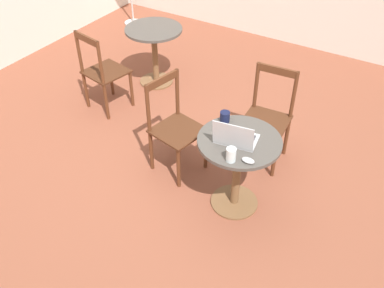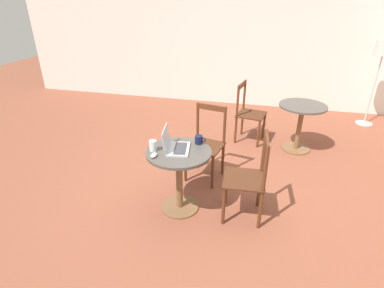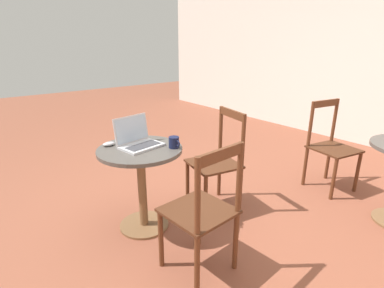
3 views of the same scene
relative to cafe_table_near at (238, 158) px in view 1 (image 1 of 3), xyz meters
name	(u,v)px [view 1 (image 1 of 3)]	position (x,y,z in m)	size (l,w,h in m)	color
ground_plane	(188,176)	(0.08, 0.53, -0.53)	(16.00, 16.00, 0.00)	brown
cafe_table_near	(238,158)	(0.00, 0.00, 0.00)	(0.68, 0.68, 0.72)	brown
cafe_table_mid	(154,43)	(1.35, 1.79, 0.00)	(0.68, 0.68, 0.72)	brown
chair_near_back	(175,128)	(0.15, 0.72, -0.07)	(0.49, 0.49, 0.94)	#562D19
chair_near_right	(267,118)	(0.72, 0.05, -0.07)	(0.44, 0.44, 0.94)	#562D19
chair_mid_left	(103,72)	(0.58, 1.94, -0.07)	(0.49, 0.49, 0.94)	#562D19
laptop	(236,138)	(-0.05, 0.02, 0.24)	(0.30, 0.36, 0.24)	#B7B7BC
mouse	(248,160)	(-0.20, -0.17, 0.21)	(0.06, 0.10, 0.03)	#B7B7BC
mug	(225,117)	(0.16, 0.22, 0.23)	(0.12, 0.08, 0.09)	#141938
drinking_glass	(231,155)	(-0.25, -0.05, 0.25)	(0.08, 0.08, 0.11)	silver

